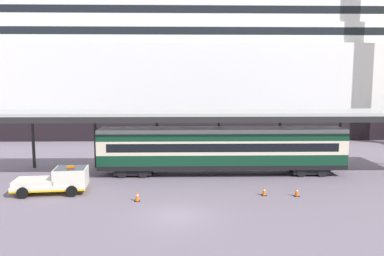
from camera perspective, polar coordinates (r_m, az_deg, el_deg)
ground_plane at (r=23.41m, az=-2.46°, el=-13.21°), size 400.00×400.00×0.00m
cruise_ship at (r=63.48m, az=8.17°, el=10.32°), size 120.58×23.10×35.70m
platform_canopy at (r=32.97m, az=4.50°, el=2.11°), size 40.83×5.63×5.56m
train_carriage at (r=32.92m, az=4.53°, el=-3.13°), size 21.28×2.81×4.11m
service_truck at (r=29.25m, az=-19.72°, el=-7.45°), size 5.37×2.64×2.02m
traffic_cone_near at (r=26.21m, az=-8.34°, el=-10.20°), size 0.36×0.36×0.74m
traffic_cone_mid at (r=27.69m, az=10.93°, el=-9.37°), size 0.36×0.36×0.69m
traffic_cone_far at (r=28.03m, az=15.67°, el=-9.26°), size 0.36×0.36×0.73m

